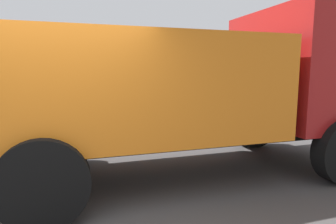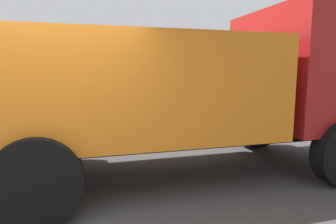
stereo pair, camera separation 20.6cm
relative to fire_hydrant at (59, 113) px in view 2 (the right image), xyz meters
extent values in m
cube|color=#ADA89E|center=(0.42, 0.92, -0.57)|extent=(36.00, 5.00, 0.15)
cylinder|color=red|center=(0.00, 0.01, -0.12)|extent=(0.21, 0.21, 0.75)
sphere|color=red|center=(0.00, 0.01, 0.31)|extent=(0.25, 0.25, 0.25)
cylinder|color=red|center=(0.00, -0.18, -0.03)|extent=(0.10, 0.17, 0.10)
cylinder|color=red|center=(0.00, 0.20, -0.03)|extent=(0.10, 0.17, 0.10)
cylinder|color=red|center=(0.00, -0.18, -0.12)|extent=(0.12, 0.17, 0.12)
torus|color=black|center=(-0.11, -0.53, 0.14)|extent=(1.27, 0.42, 1.28)
cylinder|color=gray|center=(2.34, -0.98, 0.61)|extent=(0.06, 0.06, 2.21)
cylinder|color=red|center=(2.34, -1.02, 1.33)|extent=(0.76, 0.02, 0.76)
cube|color=orange|center=(1.44, -3.95, 0.95)|extent=(4.83, 2.56, 1.60)
cube|color=maroon|center=(5.04, -3.90, 1.25)|extent=(2.03, 2.53, 2.20)
cube|color=black|center=(2.54, -3.93, 0.02)|extent=(7.01, 0.99, 0.24)
cylinder|color=black|center=(4.83, -2.65, -0.10)|extent=(1.10, 0.31, 1.10)
cylinder|color=black|center=(0.23, -2.71, -0.10)|extent=(1.10, 0.31, 1.10)
cylinder|color=black|center=(0.26, -5.21, -0.10)|extent=(1.10, 0.31, 1.10)
camera|label=1|loc=(0.73, -8.72, 1.21)|focal=30.66mm
camera|label=2|loc=(0.93, -8.77, 1.21)|focal=30.66mm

